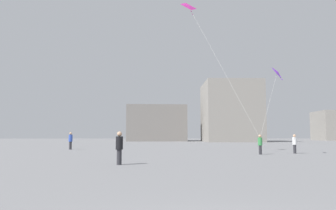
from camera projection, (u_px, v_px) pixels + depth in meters
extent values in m
cylinder|color=#2D2D33|center=(70.00, 146.00, 35.45)|extent=(0.28, 0.28, 0.85)
cylinder|color=#3351B7|center=(71.00, 138.00, 35.53)|extent=(0.40, 0.40, 0.73)
sphere|color=tan|center=(71.00, 133.00, 35.57)|extent=(0.28, 0.28, 0.28)
cylinder|color=#2D2D33|center=(119.00, 157.00, 17.23)|extent=(0.26, 0.26, 0.79)
cylinder|color=black|center=(119.00, 143.00, 17.30)|extent=(0.38, 0.38, 0.68)
sphere|color=tan|center=(119.00, 134.00, 17.34)|extent=(0.26, 0.26, 0.26)
cylinder|color=#2D2D33|center=(260.00, 150.00, 26.44)|extent=(0.23, 0.23, 0.72)
cylinder|color=#388C47|center=(260.00, 141.00, 26.50)|extent=(0.34, 0.34, 0.63)
sphere|color=tan|center=(260.00, 136.00, 26.54)|extent=(0.23, 0.23, 0.23)
cylinder|color=#2D2D33|center=(295.00, 149.00, 27.88)|extent=(0.24, 0.24, 0.73)
cylinder|color=white|center=(294.00, 141.00, 27.94)|extent=(0.35, 0.35, 0.64)
sphere|color=tan|center=(294.00, 136.00, 27.98)|extent=(0.24, 0.24, 0.24)
pyramid|color=#D12899|center=(189.00, 6.00, 29.66)|extent=(1.47, 1.25, 0.70)
sphere|color=#D12899|center=(190.00, 9.00, 29.73)|extent=(0.10, 0.10, 0.10)
sphere|color=#D12899|center=(191.00, 12.00, 29.78)|extent=(0.10, 0.10, 0.10)
sphere|color=#D12899|center=(193.00, 14.00, 29.83)|extent=(0.10, 0.10, 0.10)
cylinder|color=silver|center=(222.00, 69.00, 28.10)|extent=(5.46, 2.32, 11.74)
cone|color=purple|center=(277.00, 72.00, 26.22)|extent=(1.34, 1.45, 1.06)
sphere|color=purple|center=(279.00, 75.00, 26.09)|extent=(0.10, 0.10, 0.10)
sphere|color=purple|center=(280.00, 77.00, 25.95)|extent=(0.10, 0.10, 0.10)
sphere|color=purple|center=(282.00, 79.00, 25.82)|extent=(0.10, 0.10, 0.10)
cylinder|color=silver|center=(269.00, 105.00, 26.37)|extent=(1.28, 0.84, 5.21)
cube|color=gray|center=(156.00, 124.00, 88.58)|extent=(15.68, 15.95, 9.14)
cube|color=gray|center=(230.00, 112.00, 79.74)|extent=(13.02, 15.18, 14.11)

